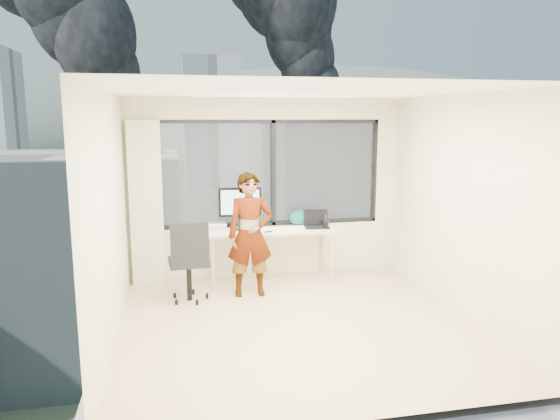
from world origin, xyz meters
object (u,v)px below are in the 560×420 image
object	(u,v)px
handbag	(299,218)
desk	(271,255)
chair	(189,259)
laptop	(317,220)
monitor	(240,208)
person	(250,235)
game_console	(215,226)

from	to	relation	value
handbag	desk	bearing A→B (deg)	-174.64
chair	laptop	distance (m)	2.00
handbag	chair	bearing A→B (deg)	-174.19
monitor	handbag	distance (m)	0.91
desk	person	distance (m)	0.81
monitor	laptop	size ratio (longest dim) A/B	1.63
desk	monitor	size ratio (longest dim) A/B	2.95
desk	person	world-z (taller)	person
chair	game_console	xyz separation A→B (m)	(0.42, 0.87, 0.24)
monitor	person	bearing A→B (deg)	-85.28
person	handbag	world-z (taller)	person
desk	handbag	size ratio (longest dim) A/B	6.29
person	laptop	bearing A→B (deg)	29.16
monitor	laptop	bearing A→B (deg)	-5.19
game_console	handbag	size ratio (longest dim) A/B	1.09
person	monitor	size ratio (longest dim) A/B	2.68
chair	person	size ratio (longest dim) A/B	0.67
person	laptop	size ratio (longest dim) A/B	4.38
desk	monitor	bearing A→B (deg)	161.53
desk	handbag	bearing A→B (deg)	26.75
person	laptop	world-z (taller)	person
chair	monitor	bearing A→B (deg)	40.42
person	game_console	size ratio (longest dim) A/B	5.22
chair	handbag	distance (m)	1.89
chair	handbag	world-z (taller)	chair
handbag	laptop	bearing A→B (deg)	-67.20
chair	person	xyz separation A→B (m)	(0.81, 0.05, 0.27)
desk	laptop	bearing A→B (deg)	0.78
desk	game_console	size ratio (longest dim) A/B	5.75
monitor	desk	bearing A→B (deg)	-16.95
desk	person	xyz separation A→B (m)	(-0.38, -0.56, 0.44)
chair	monitor	distance (m)	1.19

